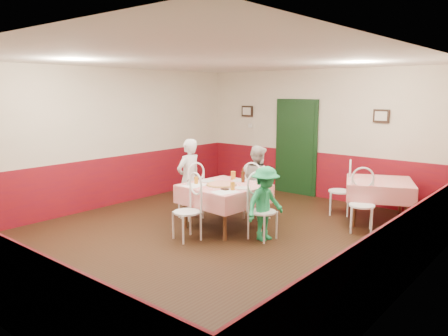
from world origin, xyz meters
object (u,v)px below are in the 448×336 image
Objects in this scene: second_table at (378,201)px; glass_c at (233,176)px; chair_left at (191,194)px; beer_bottle at (243,176)px; chair_near at (187,212)px; chair_second_b at (362,205)px; glass_a at (196,180)px; glass_b at (233,186)px; main_table at (224,207)px; chair_far at (256,194)px; chair_second_a at (340,191)px; chair_right at (263,212)px; pizza at (221,184)px; diner_left at (189,179)px; diner_right at (265,204)px; diner_far at (258,182)px; wallet at (225,189)px.

second_table is 2.66m from glass_c.
chair_left is 3.94× the size of beer_bottle.
chair_second_b is (1.96, 2.17, 0.00)m from chair_near.
glass_b is (0.79, 0.01, 0.00)m from glass_a.
main_table is 1.36× the size of chair_far.
beer_bottle reaches higher than chair_left.
glass_b is 0.67m from beer_bottle.
beer_bottle reaches higher than chair_second_a.
glass_a is at bearing -178.95° from glass_b.
pizza is at bearing 93.45° from chair_right.
diner_left reaches higher than glass_a.
pizza is (-0.07, -0.91, 0.33)m from chair_far.
diner_right is (0.78, -0.44, -0.28)m from beer_bottle.
main_table is at bearing 148.06° from glass_b.
chair_right is 1.20m from chair_near.
chair_left is 1.00× the size of chair_second_b.
main_table is 2.37m from chair_second_a.
second_table is 3.46m from diner_left.
glass_b is at bearing 122.66° from diner_far.
glass_c is 0.13× the size of diner_right.
chair_right is at bearing 97.41° from chair_left.
second_table is 3.41m from chair_left.
glass_a is 0.79m from glass_b.
glass_a is (-0.42, -0.25, 0.45)m from main_table.
diner_right is (0.84, -0.91, 0.14)m from chair_far.
diner_far reaches higher than second_table.
diner_right reaches higher than chair_second_b.
chair_second_a is at bearing 71.43° from glass_b.
chair_far is at bearing -146.35° from second_table.
glass_c is at bearing 53.69° from chair_far.
glass_c is at bearing 128.07° from glass_b.
diner_left is (-0.90, 0.06, 0.36)m from main_table.
chair_far is 3.94× the size of beer_bottle.
chair_near reaches higher than second_table.
diner_right is (1.31, 0.19, -0.23)m from glass_a.
chair_far is 7.18× the size of glass_a.
chair_near is (0.79, -0.91, 0.00)m from chair_left.
wallet is at bearing -44.63° from chair_second_a.
chair_second_a is 2.82m from glass_a.
chair_far reaches higher than wallet.
diner_right reaches higher than chair_far.
chair_second_a is at bearing -4.72° from chair_right.
beer_bottle is 0.15× the size of diner_left.
chair_second_b is at bearing 115.19° from diner_left.
glass_c reaches higher than chair_second_b.
diner_far is at bearing 144.04° from chair_left.
glass_a is 1.35m from diner_right.
beer_bottle is at bearing 113.26° from diner_far.
chair_left is at bearing 146.26° from chair_near.
wallet is 0.07× the size of diner_left.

